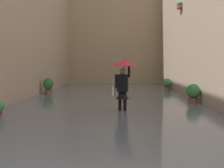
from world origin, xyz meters
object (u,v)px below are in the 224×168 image
potted_plant_near_right (48,86)px  potted_plant_mid_left (193,93)px  person_wading (123,76)px  potted_plant_near_left (168,84)px

potted_plant_near_right → potted_plant_mid_left: size_ratio=1.08×
potted_plant_near_right → potted_plant_mid_left: potted_plant_near_right is taller
person_wading → potted_plant_near_left: size_ratio=2.38×
person_wading → potted_plant_near_left: person_wading is taller
person_wading → potted_plant_near_right: (4.10, -6.50, -0.81)m
potted_plant_near_left → potted_plant_mid_left: bearing=90.2°
potted_plant_mid_left → potted_plant_near_left: bearing=-89.8°
person_wading → potted_plant_mid_left: person_wading is taller
person_wading → potted_plant_near_right: size_ratio=1.97×
potted_plant_near_right → potted_plant_mid_left: (-7.09, 4.13, -0.03)m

